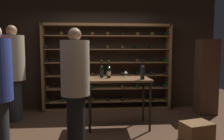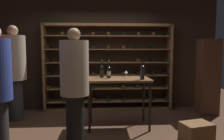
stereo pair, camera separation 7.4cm
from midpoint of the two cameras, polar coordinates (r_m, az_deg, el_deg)
ground_plane at (r=4.11m, az=-1.06°, el=-16.16°), size 9.37×9.37×0.00m
back_wall at (r=5.51m, az=-1.79°, el=5.18°), size 5.85×0.10×2.98m
wine_rack at (r=5.32m, az=-0.66°, el=0.57°), size 3.18×0.32×2.15m
tasting_table at (r=4.14m, az=2.28°, el=-3.72°), size 1.21×0.67×0.96m
person_bystander_dark_jacket at (r=3.41m, az=-9.39°, el=-2.94°), size 0.45×0.46×1.85m
person_guest_blue_shirt at (r=4.97m, az=-24.40°, el=0.36°), size 0.49×0.49×2.03m
wine_crate at (r=3.91m, az=22.23°, el=-15.21°), size 0.55×0.45×0.32m
display_cabinet at (r=5.46m, az=24.67°, el=-1.74°), size 0.44×0.36×1.76m
wine_bottle_amber_reserve at (r=4.23m, az=-2.27°, el=-0.35°), size 0.08×0.08×0.35m
wine_bottle_red_label at (r=4.17m, az=-0.35°, el=-0.52°), size 0.08×0.08×0.35m
wine_bottle_gold_foil at (r=3.99m, az=8.67°, el=-0.59°), size 0.08×0.08×0.37m
wine_glass_stemmed_left at (r=4.33m, az=4.27°, el=-0.60°), size 0.08×0.08×0.13m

